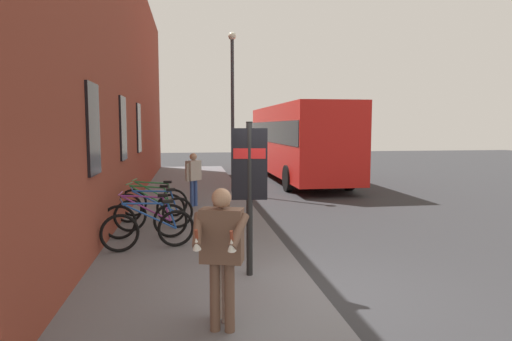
{
  "coord_description": "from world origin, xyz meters",
  "views": [
    {
      "loc": [
        -6.05,
        1.82,
        2.44
      ],
      "look_at": [
        2.58,
        0.53,
        1.58
      ],
      "focal_mm": 31.07,
      "sensor_mm": 36.0,
      "label": 1
    }
  ],
  "objects_px": {
    "bicycle_far_end": "(149,229)",
    "city_bus": "(297,138)",
    "bicycle_mid_rack": "(154,202)",
    "pedestrian_near_bus": "(222,245)",
    "pedestrian_crossing_street": "(193,174)",
    "bicycle_under_window": "(150,207)",
    "street_lamp": "(232,99)",
    "bicycle_nearest_sign": "(145,220)",
    "bicycle_by_door": "(155,213)",
    "tourist_with_hotdogs": "(221,244)",
    "transit_info_sign": "(249,174)"
  },
  "relations": [
    {
      "from": "bicycle_far_end",
      "to": "pedestrian_crossing_street",
      "type": "relative_size",
      "value": 1.11
    },
    {
      "from": "bicycle_by_door",
      "to": "bicycle_mid_rack",
      "type": "xyz_separation_m",
      "value": [
        1.54,
        0.14,
        0.0
      ]
    },
    {
      "from": "bicycle_under_window",
      "to": "pedestrian_near_bus",
      "type": "bearing_deg",
      "value": -166.65
    },
    {
      "from": "bicycle_mid_rack",
      "to": "street_lamp",
      "type": "relative_size",
      "value": 0.31
    },
    {
      "from": "bicycle_mid_rack",
      "to": "pedestrian_near_bus",
      "type": "relative_size",
      "value": 1.16
    },
    {
      "from": "bicycle_by_door",
      "to": "tourist_with_hotdogs",
      "type": "xyz_separation_m",
      "value": [
        -5.22,
        -1.14,
        0.63
      ]
    },
    {
      "from": "transit_info_sign",
      "to": "pedestrian_crossing_street",
      "type": "relative_size",
      "value": 1.54
    },
    {
      "from": "bicycle_far_end",
      "to": "city_bus",
      "type": "distance_m",
      "value": 12.53
    },
    {
      "from": "bicycle_far_end",
      "to": "city_bus",
      "type": "relative_size",
      "value": 0.17
    },
    {
      "from": "bicycle_far_end",
      "to": "pedestrian_near_bus",
      "type": "distance_m",
      "value": 3.53
    },
    {
      "from": "pedestrian_crossing_street",
      "to": "bicycle_under_window",
      "type": "bearing_deg",
      "value": 153.34
    },
    {
      "from": "pedestrian_near_bus",
      "to": "bicycle_nearest_sign",
      "type": "bearing_deg",
      "value": 17.44
    },
    {
      "from": "bicycle_nearest_sign",
      "to": "pedestrian_near_bus",
      "type": "relative_size",
      "value": 1.17
    },
    {
      "from": "bicycle_under_window",
      "to": "bicycle_mid_rack",
      "type": "xyz_separation_m",
      "value": [
        0.79,
        -0.04,
        0.0
      ]
    },
    {
      "from": "tourist_with_hotdogs",
      "to": "transit_info_sign",
      "type": "bearing_deg",
      "value": -16.85
    },
    {
      "from": "city_bus",
      "to": "tourist_with_hotdogs",
      "type": "height_order",
      "value": "city_bus"
    },
    {
      "from": "pedestrian_crossing_street",
      "to": "street_lamp",
      "type": "xyz_separation_m",
      "value": [
        2.87,
        -1.43,
        2.35
      ]
    },
    {
      "from": "bicycle_under_window",
      "to": "street_lamp",
      "type": "bearing_deg",
      "value": -26.55
    },
    {
      "from": "bicycle_far_end",
      "to": "bicycle_under_window",
      "type": "xyz_separation_m",
      "value": [
        2.36,
        0.19,
        0.0
      ]
    },
    {
      "from": "street_lamp",
      "to": "bicycle_under_window",
      "type": "bearing_deg",
      "value": 153.45
    },
    {
      "from": "bicycle_nearest_sign",
      "to": "pedestrian_crossing_street",
      "type": "relative_size",
      "value": 1.14
    },
    {
      "from": "pedestrian_near_bus",
      "to": "bicycle_far_end",
      "type": "bearing_deg",
      "value": 19.27
    },
    {
      "from": "city_bus",
      "to": "bicycle_by_door",
      "type": "bearing_deg",
      "value": 149.39
    },
    {
      "from": "bicycle_under_window",
      "to": "pedestrian_crossing_street",
      "type": "relative_size",
      "value": 1.12
    },
    {
      "from": "bicycle_far_end",
      "to": "bicycle_mid_rack",
      "type": "distance_m",
      "value": 3.16
    },
    {
      "from": "city_bus",
      "to": "pedestrian_crossing_street",
      "type": "bearing_deg",
      "value": 144.47
    },
    {
      "from": "bicycle_far_end",
      "to": "bicycle_by_door",
      "type": "xyz_separation_m",
      "value": [
        1.61,
        0.02,
        0.0
      ]
    },
    {
      "from": "bicycle_mid_rack",
      "to": "street_lamp",
      "type": "bearing_deg",
      "value": -30.34
    },
    {
      "from": "bicycle_mid_rack",
      "to": "transit_info_sign",
      "type": "relative_size",
      "value": 0.73
    },
    {
      "from": "transit_info_sign",
      "to": "bicycle_far_end",
      "type": "bearing_deg",
      "value": 44.31
    },
    {
      "from": "bicycle_far_end",
      "to": "street_lamp",
      "type": "xyz_separation_m",
      "value": [
        7.37,
        -2.31,
        2.91
      ]
    },
    {
      "from": "pedestrian_crossing_street",
      "to": "tourist_with_hotdogs",
      "type": "distance_m",
      "value": 8.11
    },
    {
      "from": "pedestrian_crossing_street",
      "to": "bicycle_far_end",
      "type": "bearing_deg",
      "value": 168.92
    },
    {
      "from": "bicycle_mid_rack",
      "to": "transit_info_sign",
      "type": "height_order",
      "value": "transit_info_sign"
    },
    {
      "from": "transit_info_sign",
      "to": "bicycle_mid_rack",
      "type": "bearing_deg",
      "value": 20.7
    },
    {
      "from": "bicycle_nearest_sign",
      "to": "pedestrian_near_bus",
      "type": "height_order",
      "value": "pedestrian_near_bus"
    },
    {
      "from": "bicycle_far_end",
      "to": "bicycle_under_window",
      "type": "distance_m",
      "value": 2.37
    },
    {
      "from": "pedestrian_crossing_street",
      "to": "pedestrian_near_bus",
      "type": "relative_size",
      "value": 1.03
    },
    {
      "from": "bicycle_far_end",
      "to": "bicycle_nearest_sign",
      "type": "height_order",
      "value": "same"
    },
    {
      "from": "bicycle_by_door",
      "to": "city_bus",
      "type": "xyz_separation_m",
      "value": [
        9.51,
        -5.62,
        1.41
      ]
    },
    {
      "from": "bicycle_nearest_sign",
      "to": "bicycle_mid_rack",
      "type": "xyz_separation_m",
      "value": [
        2.31,
        0.01,
        0.0
      ]
    },
    {
      "from": "bicycle_by_door",
      "to": "transit_info_sign",
      "type": "relative_size",
      "value": 0.73
    },
    {
      "from": "pedestrian_near_bus",
      "to": "street_lamp",
      "type": "bearing_deg",
      "value": -6.21
    },
    {
      "from": "pedestrian_crossing_street",
      "to": "tourist_with_hotdogs",
      "type": "xyz_separation_m",
      "value": [
        -8.11,
        -0.24,
        0.07
      ]
    },
    {
      "from": "city_bus",
      "to": "tourist_with_hotdogs",
      "type": "xyz_separation_m",
      "value": [
        -14.73,
        4.49,
        -0.78
      ]
    },
    {
      "from": "city_bus",
      "to": "street_lamp",
      "type": "height_order",
      "value": "street_lamp"
    },
    {
      "from": "bicycle_far_end",
      "to": "transit_info_sign",
      "type": "xyz_separation_m",
      "value": [
        -1.73,
        -1.69,
        1.21
      ]
    },
    {
      "from": "bicycle_nearest_sign",
      "to": "street_lamp",
      "type": "height_order",
      "value": "street_lamp"
    },
    {
      "from": "bicycle_by_door",
      "to": "tourist_with_hotdogs",
      "type": "relative_size",
      "value": 1.06
    },
    {
      "from": "bicycle_far_end",
      "to": "pedestrian_near_bus",
      "type": "height_order",
      "value": "pedestrian_near_bus"
    }
  ]
}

